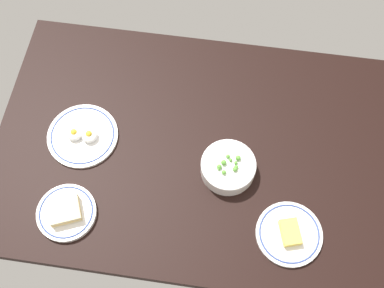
{
  "coord_description": "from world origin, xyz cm",
  "views": [
    {
      "loc": [
        -9.18,
        63.44,
        141.04
      ],
      "look_at": [
        0.0,
        0.0,
        6.0
      ],
      "focal_mm": 45.14,
      "sensor_mm": 36.0,
      "label": 1
    }
  ],
  "objects_px": {
    "bowl_peas": "(228,167)",
    "plate_eggs": "(83,135)",
    "plate_sandwich": "(66,212)",
    "plate_cheese": "(289,234)"
  },
  "relations": [
    {
      "from": "bowl_peas",
      "to": "plate_eggs",
      "type": "relative_size",
      "value": 0.75
    },
    {
      "from": "bowl_peas",
      "to": "plate_sandwich",
      "type": "xyz_separation_m",
      "value": [
        0.45,
        0.2,
        -0.01
      ]
    },
    {
      "from": "bowl_peas",
      "to": "plate_cheese",
      "type": "distance_m",
      "value": 0.26
    },
    {
      "from": "bowl_peas",
      "to": "plate_cheese",
      "type": "xyz_separation_m",
      "value": [
        -0.2,
        0.17,
        -0.02
      ]
    },
    {
      "from": "bowl_peas",
      "to": "plate_eggs",
      "type": "height_order",
      "value": "bowl_peas"
    },
    {
      "from": "bowl_peas",
      "to": "plate_sandwich",
      "type": "relative_size",
      "value": 0.95
    },
    {
      "from": "plate_sandwich",
      "to": "plate_cheese",
      "type": "height_order",
      "value": "plate_sandwich"
    },
    {
      "from": "plate_sandwich",
      "to": "plate_cheese",
      "type": "relative_size",
      "value": 0.91
    },
    {
      "from": "plate_eggs",
      "to": "plate_cheese",
      "type": "xyz_separation_m",
      "value": [
        -0.66,
        0.22,
        0.0
      ]
    },
    {
      "from": "plate_sandwich",
      "to": "plate_eggs",
      "type": "bearing_deg",
      "value": -86.87
    }
  ]
}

